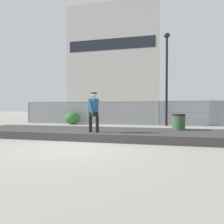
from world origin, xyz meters
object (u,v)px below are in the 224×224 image
shrub_left (72,118)px  skateboard (94,139)px  street_lamp (167,68)px  parked_car_near (99,113)px  skater (94,112)px  parked_car_mid (171,113)px  trash_bin (179,125)px

shrub_left → skateboard: bearing=-59.7°
skateboard → street_lamp: (3.25, 7.15, 4.14)m
parked_car_near → shrub_left: (-1.17, -3.80, -0.35)m
skater → parked_car_mid: bearing=69.9°
parked_car_near → shrub_left: size_ratio=3.57×
parked_car_near → skater: bearing=-74.9°
parked_car_near → trash_bin: (6.34, -9.12, -0.32)m
street_lamp → trash_bin: size_ratio=6.55×
skateboard → shrub_left: (-4.07, 6.97, 0.43)m
parked_car_near → parked_car_mid: (6.79, -0.14, 0.00)m
parked_car_mid → shrub_left: bearing=-155.3°
street_lamp → shrub_left: bearing=-178.6°
skateboard → street_lamp: bearing=65.6°
parked_car_near → parked_car_mid: bearing=-1.2°
skateboard → skater: 1.09m
street_lamp → skater: bearing=-114.4°
parked_car_mid → shrub_left: size_ratio=3.60×
parked_car_near → trash_bin: parked_car_near is taller
street_lamp → parked_car_mid: size_ratio=1.50×
skater → trash_bin: (3.44, 1.66, -0.63)m
parked_car_near → parked_car_mid: size_ratio=0.99×
street_lamp → shrub_left: (-7.32, -0.18, -3.72)m
skateboard → trash_bin: size_ratio=0.80×
trash_bin → skateboard: bearing=-154.3°
skateboard → street_lamp: 8.88m
parked_car_mid → street_lamp: bearing=-100.4°
parked_car_mid → shrub_left: 8.77m
shrub_left → trash_bin: bearing=-35.3°
street_lamp → parked_car_near: street_lamp is taller
skateboard → street_lamp: street_lamp is taller
shrub_left → skater: bearing=-59.7°
parked_car_mid → parked_car_near: bearing=178.8°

